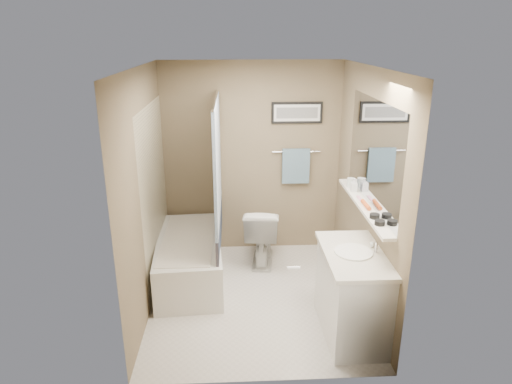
{
  "coord_description": "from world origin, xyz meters",
  "views": [
    {
      "loc": [
        -0.22,
        -4.25,
        2.69
      ],
      "look_at": [
        0.0,
        0.15,
        1.15
      ],
      "focal_mm": 32.0,
      "sensor_mm": 36.0,
      "label": 1
    }
  ],
  "objects_px": {
    "toilet": "(262,234)",
    "soap_bottle": "(354,185)",
    "hair_brush_front": "(366,205)",
    "candle_bowl_near": "(380,223)",
    "candle_bowl_far": "(375,216)",
    "bathtub": "(189,259)",
    "glass_jar": "(351,183)",
    "vanity": "(352,296)"
  },
  "relations": [
    {
      "from": "candle_bowl_far",
      "to": "hair_brush_front",
      "type": "height_order",
      "value": "hair_brush_front"
    },
    {
      "from": "vanity",
      "to": "hair_brush_front",
      "type": "relative_size",
      "value": 4.09
    },
    {
      "from": "toilet",
      "to": "vanity",
      "type": "xyz_separation_m",
      "value": [
        0.74,
        -1.48,
        0.03
      ]
    },
    {
      "from": "candle_bowl_near",
      "to": "soap_bottle",
      "type": "height_order",
      "value": "soap_bottle"
    },
    {
      "from": "glass_jar",
      "to": "candle_bowl_far",
      "type": "bearing_deg",
      "value": -90.0
    },
    {
      "from": "candle_bowl_near",
      "to": "hair_brush_front",
      "type": "xyz_separation_m",
      "value": [
        0.0,
        0.43,
        0.0
      ]
    },
    {
      "from": "toilet",
      "to": "vanity",
      "type": "bearing_deg",
      "value": 123.52
    },
    {
      "from": "vanity",
      "to": "candle_bowl_near",
      "type": "distance_m",
      "value": 0.76
    },
    {
      "from": "toilet",
      "to": "candle_bowl_near",
      "type": "height_order",
      "value": "candle_bowl_near"
    },
    {
      "from": "bathtub",
      "to": "vanity",
      "type": "bearing_deg",
      "value": -38.37
    },
    {
      "from": "toilet",
      "to": "hair_brush_front",
      "type": "relative_size",
      "value": 3.32
    },
    {
      "from": "glass_jar",
      "to": "hair_brush_front",
      "type": "bearing_deg",
      "value": -90.0
    },
    {
      "from": "vanity",
      "to": "bathtub",
      "type": "bearing_deg",
      "value": 144.75
    },
    {
      "from": "bathtub",
      "to": "candle_bowl_far",
      "type": "distance_m",
      "value": 2.21
    },
    {
      "from": "toilet",
      "to": "candle_bowl_far",
      "type": "relative_size",
      "value": 8.12
    },
    {
      "from": "bathtub",
      "to": "candle_bowl_near",
      "type": "xyz_separation_m",
      "value": [
        1.79,
        -1.11,
        0.89
      ]
    },
    {
      "from": "glass_jar",
      "to": "soap_bottle",
      "type": "height_order",
      "value": "soap_bottle"
    },
    {
      "from": "bathtub",
      "to": "glass_jar",
      "type": "relative_size",
      "value": 15.0
    },
    {
      "from": "candle_bowl_far",
      "to": "hair_brush_front",
      "type": "distance_m",
      "value": 0.28
    },
    {
      "from": "candle_bowl_far",
      "to": "soap_bottle",
      "type": "distance_m",
      "value": 0.74
    },
    {
      "from": "candle_bowl_near",
      "to": "candle_bowl_far",
      "type": "relative_size",
      "value": 1.0
    },
    {
      "from": "hair_brush_front",
      "to": "candle_bowl_far",
      "type": "bearing_deg",
      "value": -90.0
    },
    {
      "from": "vanity",
      "to": "soap_bottle",
      "type": "relative_size",
      "value": 6.28
    },
    {
      "from": "hair_brush_front",
      "to": "soap_bottle",
      "type": "xyz_separation_m",
      "value": [
        0.0,
        0.46,
        0.05
      ]
    },
    {
      "from": "bathtub",
      "to": "soap_bottle",
      "type": "relative_size",
      "value": 10.47
    },
    {
      "from": "toilet",
      "to": "vanity",
      "type": "distance_m",
      "value": 1.66
    },
    {
      "from": "bathtub",
      "to": "hair_brush_front",
      "type": "bearing_deg",
      "value": -24.82
    },
    {
      "from": "hair_brush_front",
      "to": "soap_bottle",
      "type": "height_order",
      "value": "soap_bottle"
    },
    {
      "from": "soap_bottle",
      "to": "glass_jar",
      "type": "bearing_deg",
      "value": 90.0
    },
    {
      "from": "toilet",
      "to": "soap_bottle",
      "type": "bearing_deg",
      "value": 153.66
    },
    {
      "from": "candle_bowl_far",
      "to": "hair_brush_front",
      "type": "relative_size",
      "value": 0.41
    },
    {
      "from": "candle_bowl_near",
      "to": "glass_jar",
      "type": "distance_m",
      "value": 1.03
    },
    {
      "from": "hair_brush_front",
      "to": "glass_jar",
      "type": "relative_size",
      "value": 2.2
    },
    {
      "from": "toilet",
      "to": "bathtub",
      "type": "bearing_deg",
      "value": 31.47
    },
    {
      "from": "vanity",
      "to": "glass_jar",
      "type": "bearing_deg",
      "value": 78.6
    },
    {
      "from": "bathtub",
      "to": "candle_bowl_near",
      "type": "height_order",
      "value": "candle_bowl_near"
    },
    {
      "from": "vanity",
      "to": "hair_brush_front",
      "type": "height_order",
      "value": "hair_brush_front"
    },
    {
      "from": "candle_bowl_far",
      "to": "soap_bottle",
      "type": "xyz_separation_m",
      "value": [
        0.0,
        0.74,
        0.05
      ]
    },
    {
      "from": "glass_jar",
      "to": "candle_bowl_near",
      "type": "bearing_deg",
      "value": -90.0
    },
    {
      "from": "hair_brush_front",
      "to": "soap_bottle",
      "type": "distance_m",
      "value": 0.46
    },
    {
      "from": "bathtub",
      "to": "candle_bowl_far",
      "type": "xyz_separation_m",
      "value": [
        1.79,
        -0.96,
        0.89
      ]
    },
    {
      "from": "candle_bowl_near",
      "to": "candle_bowl_far",
      "type": "xyz_separation_m",
      "value": [
        0.0,
        0.15,
        0.0
      ]
    }
  ]
}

